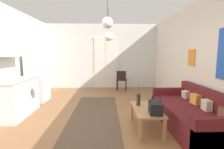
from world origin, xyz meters
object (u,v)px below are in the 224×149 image
(bamboo_vase, at_px, (138,100))
(pendant_lamp_far, at_px, (108,36))
(coffee_table, at_px, (146,111))
(refrigerator, at_px, (37,75))
(pendant_lamp_near, at_px, (107,23))
(accent_chair, at_px, (122,79))
(couch, at_px, (193,115))
(handbag, at_px, (155,108))

(bamboo_vase, relative_size, pendant_lamp_far, 0.51)
(coffee_table, bearing_deg, pendant_lamp_far, 112.65)
(refrigerator, xyz_separation_m, pendant_lamp_near, (2.22, -2.15, 1.23))
(bamboo_vase, xyz_separation_m, pendant_lamp_far, (-0.61, 1.56, 1.46))
(accent_chair, bearing_deg, coffee_table, 102.86)
(bamboo_vase, height_order, accent_chair, bamboo_vase)
(coffee_table, bearing_deg, accent_chair, 93.04)
(pendant_lamp_near, bearing_deg, pendant_lamp_far, 88.80)
(couch, distance_m, handbag, 0.97)
(couch, bearing_deg, coffee_table, -177.95)
(coffee_table, relative_size, refrigerator, 0.59)
(couch, relative_size, handbag, 5.88)
(pendant_lamp_near, height_order, pendant_lamp_far, same)
(bamboo_vase, xyz_separation_m, refrigerator, (-2.87, 1.90, 0.29))
(couch, height_order, handbag, couch)
(pendant_lamp_far, bearing_deg, refrigerator, 171.45)
(refrigerator, bearing_deg, coffee_table, -35.09)
(bamboo_vase, bearing_deg, accent_chair, 91.09)
(couch, relative_size, pendant_lamp_near, 2.63)
(couch, distance_m, accent_chair, 3.66)
(handbag, height_order, accent_chair, accent_chair)
(coffee_table, height_order, handbag, handbag)
(bamboo_vase, xyz_separation_m, handbag, (0.22, -0.49, -0.01))
(coffee_table, distance_m, handbag, 0.34)
(accent_chair, bearing_deg, pendant_lamp_near, 90.40)
(handbag, bearing_deg, bamboo_vase, 113.86)
(bamboo_vase, relative_size, pendant_lamp_near, 0.57)
(bamboo_vase, bearing_deg, handbag, -66.14)
(coffee_table, distance_m, pendant_lamp_far, 2.52)
(couch, relative_size, accent_chair, 2.56)
(coffee_table, bearing_deg, couch, 2.05)
(accent_chair, relative_size, pendant_lamp_far, 0.92)
(handbag, height_order, refrigerator, refrigerator)
(handbag, bearing_deg, refrigerator, 142.28)
(accent_chair, height_order, pendant_lamp_near, pendant_lamp_near)
(couch, relative_size, pendant_lamp_far, 2.35)
(coffee_table, relative_size, pendant_lamp_far, 1.12)
(pendant_lamp_near, bearing_deg, refrigerator, 135.92)
(coffee_table, xyz_separation_m, pendant_lamp_near, (-0.77, -0.05, 1.71))
(pendant_lamp_far, bearing_deg, couch, -45.43)
(handbag, distance_m, pendant_lamp_far, 2.66)
(coffee_table, xyz_separation_m, bamboo_vase, (-0.12, 0.20, 0.18))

